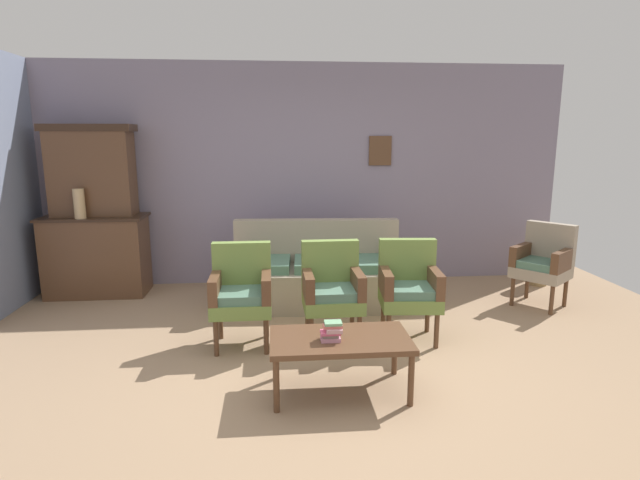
# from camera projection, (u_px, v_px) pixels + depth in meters

# --- Properties ---
(ground_plane) EXTENTS (7.68, 7.68, 0.00)m
(ground_plane) POSITION_uv_depth(u_px,v_px,m) (331.00, 371.00, 4.01)
(ground_plane) COLOR #997A5B
(wall_back_with_decor) EXTENTS (6.40, 0.09, 2.70)m
(wall_back_with_decor) POSITION_uv_depth(u_px,v_px,m) (308.00, 175.00, 6.30)
(wall_back_with_decor) COLOR gray
(wall_back_with_decor) RESTS_ON ground
(side_cabinet) EXTENTS (1.16, 0.55, 0.93)m
(side_cabinet) POSITION_uv_depth(u_px,v_px,m) (97.00, 255.00, 5.89)
(side_cabinet) COLOR brown
(side_cabinet) RESTS_ON ground
(cabinet_upper_hutch) EXTENTS (0.99, 0.38, 1.03)m
(cabinet_upper_hutch) POSITION_uv_depth(u_px,v_px,m) (92.00, 170.00, 5.77)
(cabinet_upper_hutch) COLOR brown
(cabinet_upper_hutch) RESTS_ON side_cabinet
(vase_on_cabinet) EXTENTS (0.12, 0.12, 0.33)m
(vase_on_cabinet) POSITION_uv_depth(u_px,v_px,m) (79.00, 204.00, 5.58)
(vase_on_cabinet) COLOR tan
(vase_on_cabinet) RESTS_ON side_cabinet
(floral_couch) EXTENTS (1.91, 0.91, 0.90)m
(floral_couch) POSITION_uv_depth(u_px,v_px,m) (317.00, 275.00, 5.59)
(floral_couch) COLOR gray
(floral_couch) RESTS_ON ground
(armchair_row_middle) EXTENTS (0.52, 0.49, 0.90)m
(armchair_row_middle) POSITION_uv_depth(u_px,v_px,m) (242.00, 290.00, 4.44)
(armchair_row_middle) COLOR olive
(armchair_row_middle) RESTS_ON ground
(armchair_near_cabinet) EXTENTS (0.53, 0.50, 0.90)m
(armchair_near_cabinet) POSITION_uv_depth(u_px,v_px,m) (332.00, 288.00, 4.52)
(armchair_near_cabinet) COLOR olive
(armchair_near_cabinet) RESTS_ON ground
(armchair_near_couch_end) EXTENTS (0.56, 0.53, 0.90)m
(armchair_near_couch_end) POSITION_uv_depth(u_px,v_px,m) (409.00, 286.00, 4.59)
(armchair_near_couch_end) COLOR olive
(armchair_near_couch_end) RESTS_ON ground
(wingback_chair_by_fireplace) EXTENTS (0.71, 0.71, 0.90)m
(wingback_chair_by_fireplace) POSITION_uv_depth(u_px,v_px,m) (543.00, 261.00, 5.49)
(wingback_chair_by_fireplace) COLOR gray
(wingback_chair_by_fireplace) RESTS_ON ground
(coffee_table) EXTENTS (1.00, 0.56, 0.42)m
(coffee_table) POSITION_uv_depth(u_px,v_px,m) (340.00, 343.00, 3.62)
(coffee_table) COLOR brown
(coffee_table) RESTS_ON ground
(book_stack_on_table) EXTENTS (0.15, 0.12, 0.14)m
(book_stack_on_table) POSITION_uv_depth(u_px,v_px,m) (332.00, 332.00, 3.54)
(book_stack_on_table) COLOR pink
(book_stack_on_table) RESTS_ON coffee_table
(floor_vase_by_wall) EXTENTS (0.22, 0.22, 0.68)m
(floor_vase_by_wall) POSITION_uv_depth(u_px,v_px,m) (539.00, 258.00, 6.29)
(floor_vase_by_wall) COLOR olive
(floor_vase_by_wall) RESTS_ON ground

